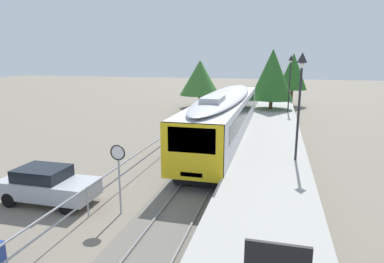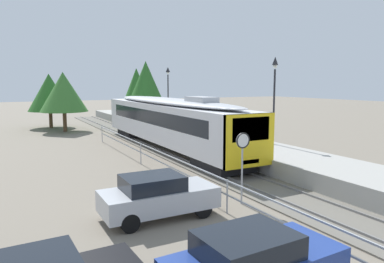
% 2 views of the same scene
% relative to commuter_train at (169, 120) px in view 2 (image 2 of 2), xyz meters
% --- Properties ---
extents(ground_plane, '(160.00, 160.00, 0.00)m').
position_rel_commuter_train_xyz_m(ground_plane, '(-3.00, -2.36, -2.14)').
color(ground_plane, slate).
extents(track_rails, '(3.20, 60.00, 0.14)m').
position_rel_commuter_train_xyz_m(track_rails, '(0.00, -2.36, -2.11)').
color(track_rails, '#6B665B').
rests_on(track_rails, ground).
extents(commuter_train, '(2.82, 18.93, 3.74)m').
position_rel_commuter_train_xyz_m(commuter_train, '(0.00, 0.00, 0.00)').
color(commuter_train, silver).
rests_on(commuter_train, track_rails).
extents(station_platform, '(3.90, 60.00, 0.90)m').
position_rel_commuter_train_xyz_m(station_platform, '(3.25, -2.36, -1.69)').
color(station_platform, '#A8A59E').
rests_on(station_platform, ground).
extents(platform_lamp_mid_platform, '(0.34, 0.34, 5.35)m').
position_rel_commuter_train_xyz_m(platform_lamp_mid_platform, '(4.54, -5.67, 2.48)').
color(platform_lamp_mid_platform, '#232328').
rests_on(platform_lamp_mid_platform, station_platform).
extents(platform_lamp_far_end, '(0.34, 0.34, 5.35)m').
position_rel_commuter_train_xyz_m(platform_lamp_far_end, '(4.54, 10.14, 2.48)').
color(platform_lamp_far_end, '#232328').
rests_on(platform_lamp_far_end, station_platform).
extents(speed_limit_sign, '(0.61, 0.10, 2.81)m').
position_rel_commuter_train_xyz_m(speed_limit_sign, '(-2.23, -11.78, -0.02)').
color(speed_limit_sign, '#9EA0A5').
rests_on(speed_limit_sign, ground).
extents(carpark_fence, '(0.06, 36.06, 1.25)m').
position_rel_commuter_train_xyz_m(carpark_fence, '(-3.30, -12.36, -1.24)').
color(carpark_fence, '#9EA0A5').
rests_on(carpark_fence, ground).
extents(parked_hatchback_silver, '(4.00, 1.77, 1.53)m').
position_rel_commuter_train_xyz_m(parked_hatchback_silver, '(-5.66, -11.56, -1.35)').
color(parked_hatchback_silver, '#B7BABF').
rests_on(parked_hatchback_silver, ground).
extents(tree_behind_carpark, '(3.60, 3.60, 6.59)m').
position_rel_commuter_train_xyz_m(tree_behind_carpark, '(5.22, 21.50, 2.17)').
color(tree_behind_carpark, brown).
rests_on(tree_behind_carpark, ground).
extents(tree_behind_station_far, '(4.47, 4.47, 5.73)m').
position_rel_commuter_train_xyz_m(tree_behind_station_far, '(-4.94, 13.45, 1.69)').
color(tree_behind_station_far, brown).
rests_on(tree_behind_station_far, ground).
extents(tree_distant_left, '(4.30, 4.30, 6.89)m').
position_rel_commuter_train_xyz_m(tree_distant_left, '(2.86, 11.89, 2.22)').
color(tree_distant_left, brown).
rests_on(tree_distant_left, ground).
extents(tree_distant_centre, '(4.41, 4.41, 5.64)m').
position_rel_commuter_train_xyz_m(tree_distant_centre, '(-5.75, 17.41, 1.55)').
color(tree_distant_centre, brown).
rests_on(tree_distant_centre, ground).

